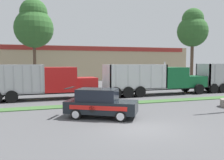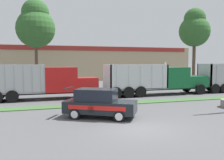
{
  "view_description": "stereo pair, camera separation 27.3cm",
  "coord_description": "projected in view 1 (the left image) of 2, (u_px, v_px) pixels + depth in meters",
  "views": [
    {
      "loc": [
        -5.66,
        -11.84,
        3.54
      ],
      "look_at": [
        1.04,
        7.82,
        2.02
      ],
      "focal_mm": 40.0,
      "sensor_mm": 36.0,
      "label": 1
    },
    {
      "loc": [
        -5.4,
        -11.93,
        3.54
      ],
      "look_at": [
        1.04,
        7.82,
        2.02
      ],
      "focal_mm": 40.0,
      "sensor_mm": 36.0,
      "label": 2
    }
  ],
  "objects": [
    {
      "name": "ground_plane",
      "position": [
        141.0,
        128.0,
        13.26
      ],
      "size": [
        600.0,
        600.0,
        0.0
      ],
      "primitive_type": "plane",
      "color": "#515154"
    },
    {
      "name": "centre_line_5",
      "position": [
        144.0,
        95.0,
        26.99
      ],
      "size": [
        2.4,
        0.14,
        0.01
      ],
      "primitive_type": "cube",
      "color": "yellow",
      "rests_on": "ground_plane"
    },
    {
      "name": "centre_line_6",
      "position": [
        186.0,
        93.0,
        28.72
      ],
      "size": [
        2.4,
        0.14,
        0.01
      ],
      "primitive_type": "cube",
      "color": "yellow",
      "rests_on": "ground_plane"
    },
    {
      "name": "dump_truck_mid",
      "position": [
        164.0,
        80.0,
        27.07
      ],
      "size": [
        11.61,
        2.82,
        3.55
      ],
      "color": "black",
      "rests_on": "ground_plane"
    },
    {
      "name": "grass_verge",
      "position": [
        100.0,
        104.0,
        20.54
      ],
      "size": [
        120.0,
        1.37,
        0.06
      ],
      "primitive_type": "cube",
      "color": "#3D6633",
      "rests_on": "ground_plane"
    },
    {
      "name": "dump_truck_trail",
      "position": [
        48.0,
        83.0,
        23.58
      ],
      "size": [
        10.98,
        2.79,
        3.29
      ],
      "color": "black",
      "rests_on": "ground_plane"
    },
    {
      "name": "centre_line_3",
      "position": [
        40.0,
        99.0,
        23.51
      ],
      "size": [
        2.4,
        0.14,
        0.01
      ],
      "primitive_type": "cube",
      "color": "yellow",
      "rests_on": "ground_plane"
    },
    {
      "name": "tree_behind_left",
      "position": [
        193.0,
        29.0,
        40.1
      ],
      "size": [
        4.92,
        4.92,
        12.12
      ],
      "color": "brown",
      "rests_on": "ground_plane"
    },
    {
      "name": "rally_car",
      "position": [
        100.0,
        103.0,
        15.81
      ],
      "size": [
        4.79,
        3.9,
        1.87
      ],
      "color": "black",
      "rests_on": "ground_plane"
    },
    {
      "name": "centre_line_7",
      "position": [
        224.0,
        91.0,
        30.46
      ],
      "size": [
        2.4,
        0.14,
        0.01
      ],
      "primitive_type": "cube",
      "color": "yellow",
      "rests_on": "ground_plane"
    },
    {
      "name": "centre_line_4",
      "position": [
        96.0,
        97.0,
        25.25
      ],
      "size": [
        2.4,
        0.14,
        0.01
      ],
      "primitive_type": "cube",
      "color": "yellow",
      "rests_on": "ground_plane"
    },
    {
      "name": "tree_behind_centre",
      "position": [
        34.0,
        25.0,
        35.99
      ],
      "size": [
        5.61,
        5.61,
        12.58
      ],
      "color": "brown",
      "rests_on": "ground_plane"
    },
    {
      "name": "store_building_backdrop",
      "position": [
        82.0,
        63.0,
        51.85
      ],
      "size": [
        42.44,
        12.1,
        6.44
      ],
      "color": "tan",
      "rests_on": "ground_plane"
    }
  ]
}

